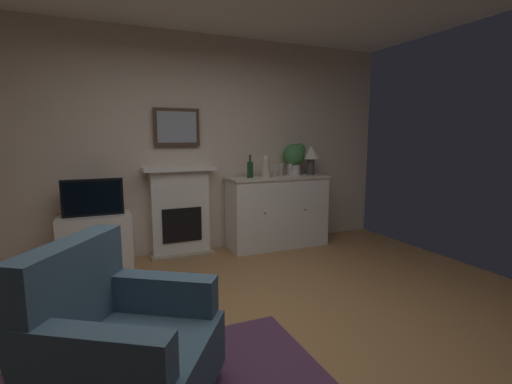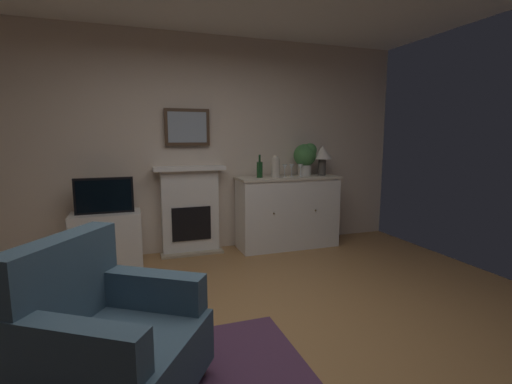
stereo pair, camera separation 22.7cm
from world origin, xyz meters
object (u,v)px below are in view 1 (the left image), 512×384
object	(u,v)px
sideboard_cabinet	(277,211)
wine_glass_center	(281,167)
armchair	(120,344)
table_lamp	(311,154)
wine_glass_right	(290,167)
tv_cabinet	(96,242)
tv_set	(93,197)
wine_glass_left	(275,167)
potted_plant_small	(295,156)
fireplace_unit	(180,211)
vase_decorative	(266,166)
wine_bottle	(250,169)
framed_picture	(177,127)

from	to	relation	value
sideboard_cabinet	wine_glass_center	world-z (taller)	wine_glass_center
wine_glass_center	armchair	bearing A→B (deg)	-132.73
table_lamp	wine_glass_right	world-z (taller)	table_lamp
wine_glass_center	tv_cabinet	bearing A→B (deg)	179.17
tv_set	tv_cabinet	bearing A→B (deg)	90.00
wine_glass_left	potted_plant_small	bearing A→B (deg)	14.80
fireplace_unit	sideboard_cabinet	size ratio (longest dim) A/B	0.82
vase_decorative	sideboard_cabinet	bearing A→B (deg)	14.20
wine_bottle	sideboard_cabinet	bearing A→B (deg)	0.46
table_lamp	tv_set	distance (m)	2.76
wine_glass_right	vase_decorative	xyz separation A→B (m)	(-0.35, 0.00, 0.02)
fireplace_unit	vase_decorative	size ratio (longest dim) A/B	3.91
wine_glass_right	tv_cabinet	bearing A→B (deg)	178.35
sideboard_cabinet	wine_glass_right	size ratio (longest dim) A/B	8.16
wine_bottle	tv_set	size ratio (longest dim) A/B	0.47
fireplace_unit	tv_set	distance (m)	1.03
armchair	vase_decorative	bearing A→B (deg)	50.25
fireplace_unit	wine_glass_right	size ratio (longest dim) A/B	6.67
sideboard_cabinet	framed_picture	bearing A→B (deg)	169.97
potted_plant_small	framed_picture	bearing A→B (deg)	173.40
wine_glass_center	tv_set	world-z (taller)	wine_glass_center
wine_glass_right	tv_cabinet	world-z (taller)	wine_glass_right
table_lamp	wine_bottle	world-z (taller)	table_lamp
fireplace_unit	tv_cabinet	distance (m)	1.02
sideboard_cabinet	tv_cabinet	distance (m)	2.24
wine_glass_left	armchair	world-z (taller)	wine_glass_left
fireplace_unit	armchair	distance (m)	2.68
framed_picture	potted_plant_small	distance (m)	1.59
wine_bottle	wine_glass_center	size ratio (longest dim) A/B	1.76
table_lamp	tv_cabinet	xyz separation A→B (m)	(-2.73, 0.02, -0.92)
tv_cabinet	armchair	size ratio (longest dim) A/B	0.69
framed_picture	wine_glass_center	size ratio (longest dim) A/B	3.33
table_lamp	wine_glass_right	xyz separation A→B (m)	(-0.35, -0.05, -0.16)
wine_glass_left	wine_glass_center	distance (m)	0.11
wine_bottle	wine_glass_left	distance (m)	0.33
framed_picture	tv_cabinet	bearing A→B (deg)	-167.99
wine_glass_right	potted_plant_small	distance (m)	0.21
fireplace_unit	wine_glass_left	distance (m)	1.32
tv_set	armchair	world-z (taller)	tv_set
wine_bottle	wine_glass_center	world-z (taller)	wine_bottle
wine_glass_left	vase_decorative	world-z (taller)	vase_decorative
vase_decorative	tv_set	bearing A→B (deg)	178.82
armchair	tv_cabinet	bearing A→B (deg)	92.78
table_lamp	wine_glass_left	world-z (taller)	table_lamp
table_lamp	tv_set	size ratio (longest dim) A/B	0.65
potted_plant_small	armchair	xyz separation A→B (m)	(-2.39, -2.40, -0.82)
tv_set	wine_glass_right	bearing A→B (deg)	-1.09
sideboard_cabinet	wine_bottle	bearing A→B (deg)	-179.54
fireplace_unit	framed_picture	xyz separation A→B (m)	(0.00, 0.05, 1.02)
tv_set	table_lamp	bearing A→B (deg)	0.17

